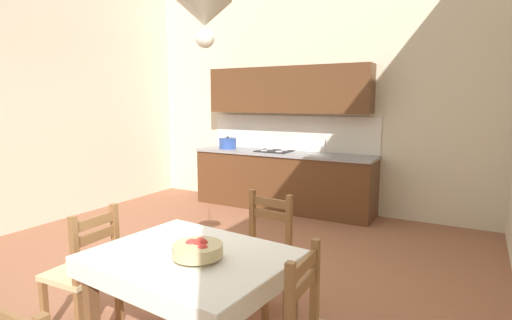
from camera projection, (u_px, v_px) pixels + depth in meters
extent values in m
cube|color=#935B42|center=(178.00, 286.00, 3.76)|extent=(6.14, 6.81, 0.10)
cube|color=beige|center=(308.00, 74.00, 6.18)|extent=(6.14, 0.12, 4.19)
cube|color=#56331C|center=(282.00, 182.00, 6.23)|extent=(2.84, 0.60, 0.86)
cube|color=gray|center=(282.00, 153.00, 6.15)|extent=(2.87, 0.63, 0.04)
cube|color=silver|center=(290.00, 133.00, 6.37)|extent=(2.84, 0.01, 0.55)
cube|color=#56331C|center=(287.00, 90.00, 6.13)|extent=(2.62, 0.34, 0.70)
cube|color=black|center=(274.00, 210.00, 6.05)|extent=(2.80, 0.02, 0.09)
cylinder|color=silver|center=(322.00, 155.00, 5.85)|extent=(0.34, 0.34, 0.02)
cylinder|color=silver|center=(325.00, 146.00, 5.95)|extent=(0.02, 0.02, 0.22)
cube|color=black|center=(274.00, 151.00, 6.22)|extent=(0.52, 0.42, 0.01)
cylinder|color=silver|center=(264.00, 150.00, 6.20)|extent=(0.11, 0.11, 0.01)
cylinder|color=silver|center=(279.00, 151.00, 6.07)|extent=(0.11, 0.11, 0.01)
cylinder|color=silver|center=(270.00, 149.00, 6.37)|extent=(0.11, 0.11, 0.01)
cylinder|color=silver|center=(284.00, 150.00, 6.25)|extent=(0.11, 0.11, 0.01)
cylinder|color=#2D4C9E|center=(228.00, 144.00, 6.61)|extent=(0.28, 0.28, 0.15)
cylinder|color=#2D4C9E|center=(228.00, 139.00, 6.60)|extent=(0.29, 0.29, 0.02)
sphere|color=black|center=(228.00, 137.00, 6.59)|extent=(0.04, 0.04, 0.04)
cube|color=brown|center=(191.00, 256.00, 2.45)|extent=(1.19, 0.96, 0.02)
cube|color=brown|center=(92.00, 315.00, 2.48)|extent=(0.08, 0.08, 0.73)
cube|color=brown|center=(178.00, 273.00, 3.09)|extent=(0.08, 0.08, 0.73)
cube|color=brown|center=(290.00, 310.00, 2.53)|extent=(0.08, 0.08, 0.73)
cube|color=white|center=(191.00, 254.00, 2.45)|extent=(1.25, 1.02, 0.00)
cube|color=white|center=(130.00, 293.00, 2.08)|extent=(1.17, 0.11, 0.12)
cube|color=white|center=(236.00, 242.00, 2.84)|extent=(1.17, 0.11, 0.12)
cube|color=white|center=(129.00, 244.00, 2.79)|extent=(0.09, 0.92, 0.12)
cube|color=white|center=(272.00, 288.00, 2.13)|extent=(0.09, 0.92, 0.12)
cube|color=olive|center=(314.00, 317.00, 2.26)|extent=(0.05, 0.05, 0.93)
cube|color=olive|center=(304.00, 266.00, 2.05)|extent=(0.03, 0.32, 0.07)
cube|color=olive|center=(303.00, 285.00, 2.06)|extent=(0.03, 0.32, 0.07)
cube|color=#D1BC89|center=(258.00, 257.00, 3.23)|extent=(0.45, 0.45, 0.04)
cube|color=olive|center=(265.00, 298.00, 3.02)|extent=(0.05, 0.05, 0.41)
cube|color=olive|center=(228.00, 286.00, 3.22)|extent=(0.05, 0.05, 0.41)
cube|color=olive|center=(289.00, 250.00, 3.28)|extent=(0.05, 0.05, 0.93)
cube|color=olive|center=(253.00, 242.00, 3.47)|extent=(0.05, 0.05, 0.93)
cube|color=olive|center=(270.00, 203.00, 3.32)|extent=(0.32, 0.05, 0.07)
cube|color=olive|center=(270.00, 215.00, 3.34)|extent=(0.32, 0.05, 0.07)
cube|color=#D1BC89|center=(81.00, 273.00, 2.93)|extent=(0.44, 0.44, 0.04)
cube|color=olive|center=(44.00, 307.00, 2.88)|extent=(0.05, 0.05, 0.41)
cube|color=olive|center=(85.00, 286.00, 3.20)|extent=(0.05, 0.05, 0.41)
cube|color=olive|center=(77.00, 283.00, 2.69)|extent=(0.05, 0.05, 0.93)
cube|color=olive|center=(117.00, 264.00, 3.01)|extent=(0.05, 0.05, 0.93)
cube|color=olive|center=(95.00, 222.00, 2.79)|extent=(0.04, 0.32, 0.07)
cube|color=olive|center=(96.00, 236.00, 2.81)|extent=(0.04, 0.32, 0.07)
cylinder|color=tan|center=(198.00, 257.00, 2.35)|extent=(0.16, 0.17, 0.02)
cylinder|color=tan|center=(197.00, 250.00, 2.35)|extent=(0.30, 0.30, 0.07)
sphere|color=red|center=(192.00, 246.00, 2.38)|extent=(0.09, 0.09, 0.09)
sphere|color=red|center=(203.00, 252.00, 2.30)|extent=(0.08, 0.08, 0.08)
sphere|color=red|center=(201.00, 246.00, 2.37)|extent=(0.10, 0.10, 0.10)
cone|color=silver|center=(204.00, 13.00, 2.29)|extent=(0.32, 0.32, 0.14)
sphere|color=white|center=(205.00, 39.00, 2.31)|extent=(0.11, 0.11, 0.11)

